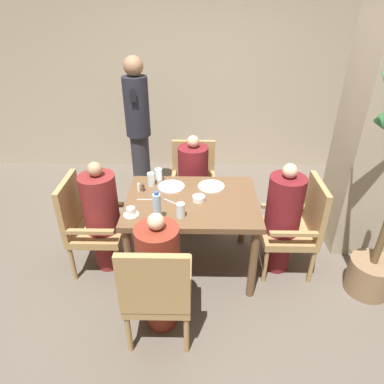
{
  "coord_description": "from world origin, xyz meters",
  "views": [
    {
      "loc": [
        0.05,
        -2.59,
        2.33
      ],
      "look_at": [
        0.0,
        0.04,
        0.81
      ],
      "focal_mm": 32.0,
      "sensor_mm": 36.0,
      "label": 1
    }
  ],
  "objects_px": {
    "teacup_with_saucer": "(131,212)",
    "glass_tall_near": "(159,175)",
    "chair_left_side": "(88,222)",
    "diner_in_right_chair": "(282,218)",
    "glass_tall_mid": "(151,179)",
    "water_bottle": "(157,207)",
    "chair_near_corner": "(157,290)",
    "standing_host": "(138,126)",
    "diner_in_near_chair": "(159,271)",
    "bowl_small": "(199,198)",
    "glass_tall_far": "(181,210)",
    "chair_far_side": "(193,181)",
    "diner_in_far_chair": "(193,182)",
    "plate_main_right": "(171,186)",
    "diner_in_left_chair": "(102,216)",
    "chair_right_side": "(297,224)",
    "plate_main_left": "(211,186)"
  },
  "relations": [
    {
      "from": "bowl_small",
      "to": "chair_right_side",
      "type": "bearing_deg",
      "value": 1.19
    },
    {
      "from": "chair_near_corner",
      "to": "standing_host",
      "type": "height_order",
      "value": "standing_host"
    },
    {
      "from": "diner_in_far_chair",
      "to": "teacup_with_saucer",
      "type": "distance_m",
      "value": 1.08
    },
    {
      "from": "chair_left_side",
      "to": "diner_in_right_chair",
      "type": "bearing_deg",
      "value": 0.0
    },
    {
      "from": "chair_far_side",
      "to": "standing_host",
      "type": "relative_size",
      "value": 0.53
    },
    {
      "from": "standing_host",
      "to": "water_bottle",
      "type": "relative_size",
      "value": 6.65
    },
    {
      "from": "glass_tall_mid",
      "to": "bowl_small",
      "type": "bearing_deg",
      "value": -31.42
    },
    {
      "from": "diner_in_far_chair",
      "to": "glass_tall_far",
      "type": "height_order",
      "value": "diner_in_far_chair"
    },
    {
      "from": "diner_in_right_chair",
      "to": "diner_in_near_chair",
      "type": "xyz_separation_m",
      "value": [
        -1.06,
        -0.68,
        -0.03
      ]
    },
    {
      "from": "plate_main_right",
      "to": "diner_in_far_chair",
      "type": "bearing_deg",
      "value": 66.66
    },
    {
      "from": "teacup_with_saucer",
      "to": "bowl_small",
      "type": "relative_size",
      "value": 1.17
    },
    {
      "from": "glass_tall_far",
      "to": "chair_far_side",
      "type": "bearing_deg",
      "value": 85.5
    },
    {
      "from": "chair_far_side",
      "to": "chair_near_corner",
      "type": "distance_m",
      "value": 1.66
    },
    {
      "from": "chair_far_side",
      "to": "glass_tall_far",
      "type": "distance_m",
      "value": 1.15
    },
    {
      "from": "glass_tall_near",
      "to": "chair_near_corner",
      "type": "bearing_deg",
      "value": -85.36
    },
    {
      "from": "teacup_with_saucer",
      "to": "glass_tall_near",
      "type": "bearing_deg",
      "value": 74.54
    },
    {
      "from": "chair_near_corner",
      "to": "water_bottle",
      "type": "distance_m",
      "value": 0.63
    },
    {
      "from": "diner_in_right_chair",
      "to": "glass_tall_near",
      "type": "distance_m",
      "value": 1.23
    },
    {
      "from": "glass_tall_near",
      "to": "glass_tall_mid",
      "type": "distance_m",
      "value": 0.11
    },
    {
      "from": "chair_right_side",
      "to": "standing_host",
      "type": "relative_size",
      "value": 0.53
    },
    {
      "from": "chair_far_side",
      "to": "bowl_small",
      "type": "bearing_deg",
      "value": -85.87
    },
    {
      "from": "diner_in_right_chair",
      "to": "bowl_small",
      "type": "height_order",
      "value": "diner_in_right_chair"
    },
    {
      "from": "diner_in_left_chair",
      "to": "diner_in_far_chair",
      "type": "relative_size",
      "value": 1.01
    },
    {
      "from": "chair_near_corner",
      "to": "glass_tall_near",
      "type": "distance_m",
      "value": 1.22
    },
    {
      "from": "chair_left_side",
      "to": "chair_far_side",
      "type": "xyz_separation_m",
      "value": [
        0.97,
        0.82,
        0.0
      ]
    },
    {
      "from": "chair_far_side",
      "to": "diner_in_far_chair",
      "type": "height_order",
      "value": "diner_in_far_chair"
    },
    {
      "from": "chair_far_side",
      "to": "bowl_small",
      "type": "height_order",
      "value": "chair_far_side"
    },
    {
      "from": "diner_in_left_chair",
      "to": "diner_in_near_chair",
      "type": "height_order",
      "value": "diner_in_left_chair"
    },
    {
      "from": "diner_in_right_chair",
      "to": "glass_tall_mid",
      "type": "distance_m",
      "value": 1.27
    },
    {
      "from": "plate_main_right",
      "to": "bowl_small",
      "type": "height_order",
      "value": "bowl_small"
    },
    {
      "from": "plate_main_right",
      "to": "diner_in_left_chair",
      "type": "bearing_deg",
      "value": -160.59
    },
    {
      "from": "chair_left_side",
      "to": "glass_tall_near",
      "type": "distance_m",
      "value": 0.8
    },
    {
      "from": "chair_far_side",
      "to": "diner_in_near_chair",
      "type": "bearing_deg",
      "value": -98.83
    },
    {
      "from": "glass_tall_mid",
      "to": "glass_tall_far",
      "type": "xyz_separation_m",
      "value": [
        0.3,
        -0.53,
        0.0
      ]
    },
    {
      "from": "diner_in_near_chair",
      "to": "bowl_small",
      "type": "height_order",
      "value": "diner_in_near_chair"
    },
    {
      "from": "diner_in_right_chair",
      "to": "glass_tall_far",
      "type": "bearing_deg",
      "value": -163.17
    },
    {
      "from": "glass_tall_mid",
      "to": "glass_tall_far",
      "type": "height_order",
      "value": "same"
    },
    {
      "from": "chair_left_side",
      "to": "glass_tall_far",
      "type": "distance_m",
      "value": 0.98
    },
    {
      "from": "teacup_with_saucer",
      "to": "glass_tall_far",
      "type": "distance_m",
      "value": 0.41
    },
    {
      "from": "chair_right_side",
      "to": "plate_main_left",
      "type": "bearing_deg",
      "value": 163.67
    },
    {
      "from": "standing_host",
      "to": "glass_tall_far",
      "type": "height_order",
      "value": "standing_host"
    },
    {
      "from": "standing_host",
      "to": "plate_main_right",
      "type": "bearing_deg",
      "value": -68.08
    },
    {
      "from": "plate_main_left",
      "to": "chair_left_side",
      "type": "bearing_deg",
      "value": -168.57
    },
    {
      "from": "chair_right_side",
      "to": "chair_near_corner",
      "type": "distance_m",
      "value": 1.46
    },
    {
      "from": "chair_far_side",
      "to": "bowl_small",
      "type": "distance_m",
      "value": 0.89
    },
    {
      "from": "glass_tall_mid",
      "to": "water_bottle",
      "type": "bearing_deg",
      "value": -78.23
    },
    {
      "from": "chair_right_side",
      "to": "glass_tall_far",
      "type": "xyz_separation_m",
      "value": [
        -1.05,
        -0.28,
        0.32
      ]
    },
    {
      "from": "diner_in_near_chair",
      "to": "glass_tall_far",
      "type": "relative_size",
      "value": 8.41
    },
    {
      "from": "chair_left_side",
      "to": "water_bottle",
      "type": "bearing_deg",
      "value": -25.03
    },
    {
      "from": "chair_far_side",
      "to": "plate_main_right",
      "type": "height_order",
      "value": "chair_far_side"
    }
  ]
}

